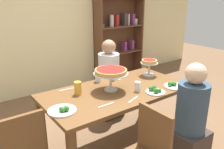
{
  "coord_description": "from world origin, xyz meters",
  "views": [
    {
      "loc": [
        -1.47,
        -1.9,
        1.74
      ],
      "look_at": [
        0.0,
        0.1,
        0.89
      ],
      "focal_mm": 37.55,
      "sensor_mm": 36.0,
      "label": 1
    }
  ],
  "objects_px": {
    "salad_plate_near_diner": "(155,91)",
    "cutlery_knife_near": "(106,105)",
    "bookshelf": "(119,25)",
    "beer_glass_amber_tall": "(78,88)",
    "water_glass_clear_far": "(113,76)",
    "cutlery_knife_far": "(133,99)",
    "deep_dish_pizza_stand": "(111,72)",
    "water_glass_clear_near": "(98,77)",
    "diner_near_right": "(189,127)",
    "cutlery_fork_far": "(67,89)",
    "dining_table": "(117,97)",
    "cutlery_fork_near": "(122,78)",
    "water_glass_clear_spare": "(138,86)",
    "salad_plate_spare": "(63,110)",
    "salad_plate_far_diner": "(174,85)",
    "diner_far_right": "(109,84)",
    "personal_pizza_stand": "(149,64)"
  },
  "relations": [
    {
      "from": "salad_plate_near_diner",
      "to": "cutlery_knife_near",
      "type": "relative_size",
      "value": 1.16
    },
    {
      "from": "bookshelf",
      "to": "beer_glass_amber_tall",
      "type": "distance_m",
      "value": 2.75
    },
    {
      "from": "water_glass_clear_far",
      "to": "cutlery_knife_far",
      "type": "xyz_separation_m",
      "value": [
        -0.18,
        -0.58,
        -0.05
      ]
    },
    {
      "from": "deep_dish_pizza_stand",
      "to": "water_glass_clear_near",
      "type": "bearing_deg",
      "value": 84.33
    },
    {
      "from": "diner_near_right",
      "to": "cutlery_fork_far",
      "type": "distance_m",
      "value": 1.35
    },
    {
      "from": "dining_table",
      "to": "diner_near_right",
      "type": "height_order",
      "value": "diner_near_right"
    },
    {
      "from": "deep_dish_pizza_stand",
      "to": "cutlery_knife_far",
      "type": "bearing_deg",
      "value": -84.07
    },
    {
      "from": "diner_near_right",
      "to": "cutlery_fork_near",
      "type": "height_order",
      "value": "diner_near_right"
    },
    {
      "from": "bookshelf",
      "to": "water_glass_clear_far",
      "type": "height_order",
      "value": "bookshelf"
    },
    {
      "from": "water_glass_clear_spare",
      "to": "cutlery_fork_far",
      "type": "distance_m",
      "value": 0.78
    },
    {
      "from": "water_glass_clear_spare",
      "to": "cutlery_knife_far",
      "type": "bearing_deg",
      "value": -142.71
    },
    {
      "from": "beer_glass_amber_tall",
      "to": "cutlery_fork_far",
      "type": "relative_size",
      "value": 0.78
    },
    {
      "from": "water_glass_clear_far",
      "to": "cutlery_knife_far",
      "type": "distance_m",
      "value": 0.61
    },
    {
      "from": "dining_table",
      "to": "cutlery_knife_far",
      "type": "distance_m",
      "value": 0.32
    },
    {
      "from": "salad_plate_near_diner",
      "to": "beer_glass_amber_tall",
      "type": "relative_size",
      "value": 1.49
    },
    {
      "from": "salad_plate_spare",
      "to": "cutlery_knife_far",
      "type": "height_order",
      "value": "salad_plate_spare"
    },
    {
      "from": "dining_table",
      "to": "water_glass_clear_spare",
      "type": "bearing_deg",
      "value": -46.39
    },
    {
      "from": "salad_plate_far_diner",
      "to": "beer_glass_amber_tall",
      "type": "distance_m",
      "value": 1.08
    },
    {
      "from": "salad_plate_far_diner",
      "to": "deep_dish_pizza_stand",
      "type": "bearing_deg",
      "value": 151.12
    },
    {
      "from": "beer_glass_amber_tall",
      "to": "cutlery_knife_far",
      "type": "height_order",
      "value": "beer_glass_amber_tall"
    },
    {
      "from": "diner_far_right",
      "to": "cutlery_knife_far",
      "type": "relative_size",
      "value": 6.39
    },
    {
      "from": "water_glass_clear_far",
      "to": "bookshelf",
      "type": "bearing_deg",
      "value": 50.48
    },
    {
      "from": "bookshelf",
      "to": "cutlery_fork_near",
      "type": "distance_m",
      "value": 2.22
    },
    {
      "from": "dining_table",
      "to": "salad_plate_near_diner",
      "type": "xyz_separation_m",
      "value": [
        0.27,
        -0.31,
        0.12
      ]
    },
    {
      "from": "personal_pizza_stand",
      "to": "water_glass_clear_spare",
      "type": "height_order",
      "value": "personal_pizza_stand"
    },
    {
      "from": "salad_plate_near_diner",
      "to": "salad_plate_spare",
      "type": "height_order",
      "value": "salad_plate_near_diner"
    },
    {
      "from": "salad_plate_far_diner",
      "to": "cutlery_knife_near",
      "type": "xyz_separation_m",
      "value": [
        -0.89,
        0.07,
        -0.02
      ]
    },
    {
      "from": "deep_dish_pizza_stand",
      "to": "water_glass_clear_far",
      "type": "height_order",
      "value": "deep_dish_pizza_stand"
    },
    {
      "from": "cutlery_fork_near",
      "to": "water_glass_clear_far",
      "type": "bearing_deg",
      "value": -26.94
    },
    {
      "from": "cutlery_fork_far",
      "to": "water_glass_clear_far",
      "type": "bearing_deg",
      "value": 178.81
    },
    {
      "from": "diner_far_right",
      "to": "personal_pizza_stand",
      "type": "distance_m",
      "value": 0.73
    },
    {
      "from": "water_glass_clear_near",
      "to": "cutlery_knife_near",
      "type": "height_order",
      "value": "water_glass_clear_near"
    },
    {
      "from": "diner_far_right",
      "to": "water_glass_clear_far",
      "type": "xyz_separation_m",
      "value": [
        -0.24,
        -0.43,
        0.3
      ]
    },
    {
      "from": "salad_plate_far_diner",
      "to": "personal_pizza_stand",
      "type": "bearing_deg",
      "value": 82.21
    },
    {
      "from": "water_glass_clear_near",
      "to": "cutlery_knife_near",
      "type": "xyz_separation_m",
      "value": [
        -0.29,
        -0.58,
        -0.06
      ]
    },
    {
      "from": "water_glass_clear_far",
      "to": "water_glass_clear_spare",
      "type": "xyz_separation_m",
      "value": [
        0.01,
        -0.44,
        0.0
      ]
    },
    {
      "from": "water_glass_clear_far",
      "to": "cutlery_knife_near",
      "type": "xyz_separation_m",
      "value": [
        -0.47,
        -0.52,
        -0.05
      ]
    },
    {
      "from": "personal_pizza_stand",
      "to": "water_glass_clear_far",
      "type": "bearing_deg",
      "value": 164.73
    },
    {
      "from": "diner_far_right",
      "to": "water_glass_clear_near",
      "type": "bearing_deg",
      "value": -49.31
    },
    {
      "from": "salad_plate_near_diner",
      "to": "personal_pizza_stand",
      "type": "bearing_deg",
      "value": 51.66
    },
    {
      "from": "cutlery_fork_near",
      "to": "cutlery_fork_far",
      "type": "relative_size",
      "value": 1.0
    },
    {
      "from": "bookshelf",
      "to": "beer_glass_amber_tall",
      "type": "bearing_deg",
      "value": -136.82
    },
    {
      "from": "diner_near_right",
      "to": "cutlery_fork_far",
      "type": "relative_size",
      "value": 6.39
    },
    {
      "from": "diner_far_right",
      "to": "personal_pizza_stand",
      "type": "xyz_separation_m",
      "value": [
        0.24,
        -0.56,
        0.41
      ]
    },
    {
      "from": "diner_near_right",
      "to": "salad_plate_near_diner",
      "type": "distance_m",
      "value": 0.5
    },
    {
      "from": "bookshelf",
      "to": "cutlery_knife_near",
      "type": "distance_m",
      "value": 2.98
    },
    {
      "from": "water_glass_clear_near",
      "to": "water_glass_clear_spare",
      "type": "bearing_deg",
      "value": -69.44
    },
    {
      "from": "salad_plate_spare",
      "to": "cutlery_fork_far",
      "type": "height_order",
      "value": "salad_plate_spare"
    },
    {
      "from": "diner_far_right",
      "to": "cutlery_fork_far",
      "type": "xyz_separation_m",
      "value": [
        -0.84,
        -0.37,
        0.25
      ]
    },
    {
      "from": "diner_far_right",
      "to": "deep_dish_pizza_stand",
      "type": "relative_size",
      "value": 3.05
    }
  ]
}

